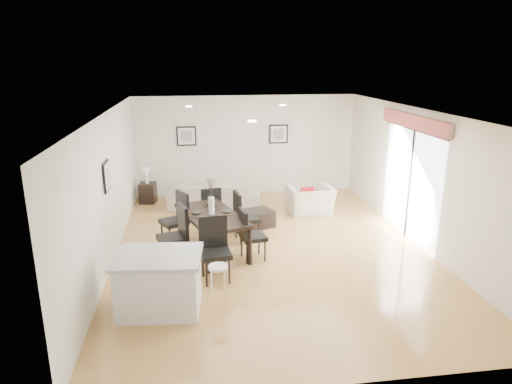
{
  "coord_description": "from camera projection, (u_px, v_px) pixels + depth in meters",
  "views": [
    {
      "loc": [
        -1.47,
        -8.25,
        3.62
      ],
      "look_at": [
        -0.24,
        0.4,
        1.07
      ],
      "focal_mm": 32.0,
      "sensor_mm": 36.0,
      "label": 1
    }
  ],
  "objects": [
    {
      "name": "ground",
      "position": [
        271.0,
        249.0,
        9.05
      ],
      "size": [
        8.0,
        8.0,
        0.0
      ],
      "primitive_type": "plane",
      "color": "tan",
      "rests_on": "ground"
    },
    {
      "name": "wall_back",
      "position": [
        246.0,
        145.0,
        12.47
      ],
      "size": [
        6.0,
        0.04,
        2.7
      ],
      "primitive_type": "cube",
      "color": "silver",
      "rests_on": "ground"
    },
    {
      "name": "wall_front",
      "position": [
        336.0,
        280.0,
        4.87
      ],
      "size": [
        6.0,
        0.04,
        2.7
      ],
      "primitive_type": "cube",
      "color": "silver",
      "rests_on": "ground"
    },
    {
      "name": "wall_left",
      "position": [
        108.0,
        189.0,
        8.27
      ],
      "size": [
        0.04,
        8.0,
        2.7
      ],
      "primitive_type": "cube",
      "color": "silver",
      "rests_on": "ground"
    },
    {
      "name": "wall_right",
      "position": [
        419.0,
        178.0,
        9.08
      ],
      "size": [
        0.04,
        8.0,
        2.7
      ],
      "primitive_type": "cube",
      "color": "silver",
      "rests_on": "ground"
    },
    {
      "name": "ceiling",
      "position": [
        272.0,
        112.0,
        8.29
      ],
      "size": [
        6.0,
        8.0,
        0.02
      ],
      "primitive_type": "cube",
      "color": "white",
      "rests_on": "wall_back"
    },
    {
      "name": "sofa",
      "position": [
        215.0,
        195.0,
        11.45
      ],
      "size": [
        2.4,
        1.25,
        0.67
      ],
      "primitive_type": "imported",
      "rotation": [
        0.0,
        0.0,
        2.98
      ],
      "color": "#A39784",
      "rests_on": "ground"
    },
    {
      "name": "armchair",
      "position": [
        310.0,
        200.0,
        11.04
      ],
      "size": [
        1.08,
        0.96,
        0.68
      ],
      "primitive_type": "imported",
      "rotation": [
        0.0,
        0.0,
        3.18
      ],
      "color": "beige",
      "rests_on": "ground"
    },
    {
      "name": "courtyard_plant_b",
      "position": [
        508.0,
        208.0,
        10.6
      ],
      "size": [
        0.35,
        0.35,
        0.6
      ],
      "primitive_type": "imported",
      "rotation": [
        0.0,
        0.0,
        -0.04
      ],
      "color": "#345725",
      "rests_on": "ground"
    },
    {
      "name": "dining_table",
      "position": [
        212.0,
        218.0,
        8.75
      ],
      "size": [
        1.45,
        2.05,
        0.77
      ],
      "rotation": [
        0.0,
        0.0,
        0.32
      ],
      "color": "black",
      "rests_on": "ground"
    },
    {
      "name": "dining_chair_wnear",
      "position": [
        177.0,
        231.0,
        8.27
      ],
      "size": [
        0.62,
        0.62,
        1.1
      ],
      "rotation": [
        0.0,
        0.0,
        -1.27
      ],
      "color": "black",
      "rests_on": "ground"
    },
    {
      "name": "dining_chair_wfar",
      "position": [
        178.0,
        216.0,
        9.17
      ],
      "size": [
        0.65,
        0.65,
        1.07
      ],
      "rotation": [
        0.0,
        0.0,
        -1.09
      ],
      "color": "black",
      "rests_on": "ground"
    },
    {
      "name": "dining_chair_enear",
      "position": [
        249.0,
        232.0,
        8.42
      ],
      "size": [
        0.51,
        0.51,
        0.98
      ],
      "rotation": [
        0.0,
        0.0,
        1.75
      ],
      "color": "black",
      "rests_on": "ground"
    },
    {
      "name": "dining_chair_efar",
      "position": [
        243.0,
        214.0,
        9.29
      ],
      "size": [
        0.54,
        0.54,
        1.05
      ],
      "rotation": [
        0.0,
        0.0,
        1.73
      ],
      "color": "black",
      "rests_on": "ground"
    },
    {
      "name": "dining_chair_head",
      "position": [
        214.0,
        245.0,
        7.69
      ],
      "size": [
        0.55,
        0.55,
        1.09
      ],
      "rotation": [
        0.0,
        0.0,
        0.12
      ],
      "color": "black",
      "rests_on": "ground"
    },
    {
      "name": "dining_chair_foot",
      "position": [
        210.0,
        206.0,
        9.88
      ],
      "size": [
        0.53,
        0.53,
        0.99
      ],
      "rotation": [
        0.0,
        0.0,
        3.37
      ],
      "color": "black",
      "rests_on": "ground"
    },
    {
      "name": "vase",
      "position": [
        211.0,
        200.0,
        8.65
      ],
      "size": [
        0.91,
        1.39,
        0.7
      ],
      "color": "white",
      "rests_on": "dining_table"
    },
    {
      "name": "coffee_table",
      "position": [
        252.0,
        219.0,
        10.16
      ],
      "size": [
        1.06,
        0.85,
        0.37
      ],
      "primitive_type": "cube",
      "rotation": [
        0.0,
        0.0,
        0.37
      ],
      "color": "black",
      "rests_on": "ground"
    },
    {
      "name": "side_table",
      "position": [
        148.0,
        193.0,
        11.9
      ],
      "size": [
        0.46,
        0.46,
        0.53
      ],
      "primitive_type": "cube",
      "rotation": [
        0.0,
        0.0,
        -0.17
      ],
      "color": "black",
      "rests_on": "ground"
    },
    {
      "name": "table_lamp",
      "position": [
        147.0,
        173.0,
        11.76
      ],
      "size": [
        0.21,
        0.21,
        0.4
      ],
      "color": "white",
      "rests_on": "side_table"
    },
    {
      "name": "cushion",
      "position": [
        307.0,
        193.0,
        10.88
      ],
      "size": [
        0.31,
        0.13,
        0.3
      ],
      "primitive_type": "cube",
      "rotation": [
        0.0,
        0.0,
        3.25
      ],
      "color": "#A7151E",
      "rests_on": "armchair"
    },
    {
      "name": "kitchen_island",
      "position": [
        159.0,
        282.0,
        6.75
      ],
      "size": [
        1.35,
        1.09,
        0.88
      ],
      "rotation": [
        0.0,
        0.0,
        -0.1
      ],
      "color": "silver",
      "rests_on": "ground"
    },
    {
      "name": "bar_stool",
      "position": [
        218.0,
        271.0,
        6.84
      ],
      "size": [
        0.3,
        0.3,
        0.65
      ],
      "color": "silver",
      "rests_on": "ground"
    },
    {
      "name": "framed_print_back_left",
      "position": [
        186.0,
        136.0,
        12.14
      ],
      "size": [
        0.52,
        0.04,
        0.52
      ],
      "color": "black",
      "rests_on": "wall_back"
    },
    {
      "name": "framed_print_back_right",
      "position": [
        279.0,
        134.0,
        12.48
      ],
      "size": [
        0.52,
        0.04,
        0.52
      ],
      "color": "black",
      "rests_on": "wall_back"
    },
    {
      "name": "framed_print_left_wall",
      "position": [
        107.0,
        176.0,
        8.0
      ],
      "size": [
        0.04,
        0.52,
        0.52
      ],
      "rotation": [
        0.0,
        0.0,
        1.57
      ],
      "color": "black",
      "rests_on": "wall_left"
    },
    {
      "name": "sliding_door",
      "position": [
        412.0,
        159.0,
        9.27
      ],
      "size": [
        0.12,
        2.7,
        2.57
      ],
      "color": "white",
      "rests_on": "wall_right"
    }
  ]
}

